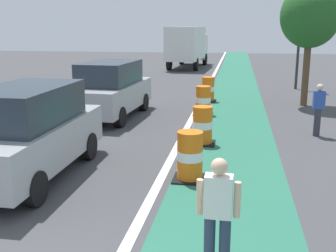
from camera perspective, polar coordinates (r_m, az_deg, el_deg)
name	(u,v)px	position (r m, az deg, el deg)	size (l,w,h in m)	color
bike_lane_strip	(233,117)	(15.56, 8.93, 1.17)	(2.50, 80.00, 0.01)	#286B51
lane_divider_stripe	(193,116)	(15.64, 3.43, 1.37)	(0.20, 80.00, 0.01)	silver
skateboarder_on_lane	(218,215)	(5.54, 6.84, -12.08)	(0.57, 0.81, 1.69)	black
parked_suv_nearest	(28,132)	(9.62, -18.69, -0.78)	(1.94, 4.61, 2.04)	#9EA0A5
parked_suv_second	(111,89)	(15.45, -7.87, 5.01)	(2.13, 4.70, 2.04)	#9EA0A5
traffic_barrel_front	(190,157)	(9.08, 3.02, -4.20)	(0.73, 0.73, 1.09)	orange
traffic_barrel_mid	(202,126)	(11.88, 4.75, 0.04)	(0.73, 0.73, 1.09)	orange
traffic_barrel_back	(203,101)	(15.88, 4.84, 3.47)	(0.73, 0.73, 1.09)	orange
traffic_barrel_far	(208,89)	(18.75, 5.50, 5.01)	(0.73, 0.73, 1.09)	orange
delivery_truck_down_block	(188,44)	(34.05, 2.73, 11.10)	(2.73, 7.72, 3.23)	silver
traffic_light_corner	(300,22)	(23.20, 17.69, 13.44)	(0.41, 0.32, 5.10)	#2D2D2D
pedestrian_crossing	(318,108)	(13.42, 19.90, 2.29)	(0.34, 0.20, 1.61)	#33333D
street_tree_sidewalk	(310,17)	(18.37, 18.91, 14.01)	(2.40, 2.40, 5.00)	brown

